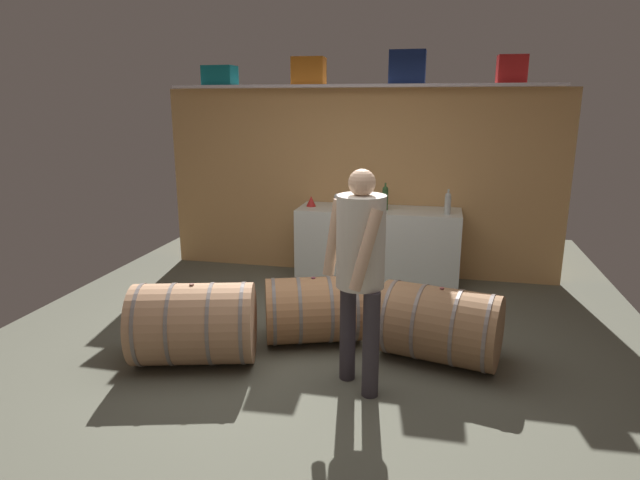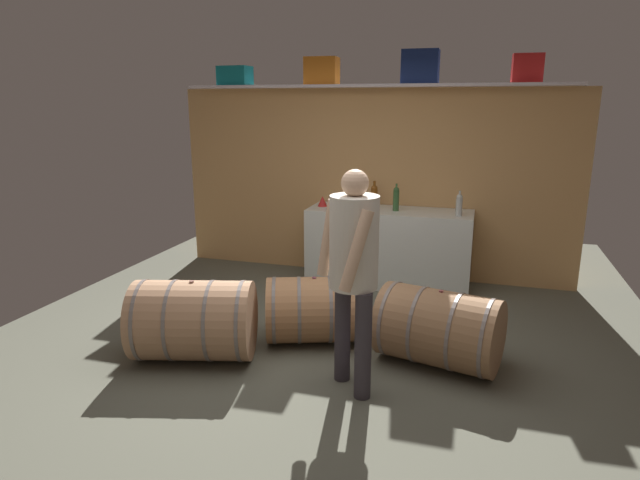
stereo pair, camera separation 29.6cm
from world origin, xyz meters
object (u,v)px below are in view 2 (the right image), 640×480
wine_bottle_clear (459,205)px  wine_barrel_flank (439,328)px  toolcase_orange (322,71)px  wine_bottle_green (396,198)px  wine_barrel_far (314,309)px  wine_bottle_amber (374,195)px  winemaker_pouring (353,259)px  toolcase_navy (420,67)px  wine_glass (349,198)px  toolcase_teal (235,76)px  toolcase_red (527,68)px  red_funnel (322,201)px  work_cabinet (389,247)px  wine_barrel_near (194,320)px

wine_bottle_clear → wine_barrel_flank: wine_bottle_clear is taller
toolcase_orange → wine_bottle_green: toolcase_orange is taller
wine_bottle_clear → wine_barrel_far: bearing=-124.4°
wine_bottle_amber → winemaker_pouring: 2.57m
toolcase_navy → wine_glass: size_ratio=2.63×
wine_bottle_green → winemaker_pouring: 2.39m
toolcase_teal → wine_bottle_green: bearing=-6.0°
wine_bottle_amber → winemaker_pouring: bearing=-82.1°
wine_barrel_flank → winemaker_pouring: winemaker_pouring is taller
toolcase_red → wine_barrel_flank: (-0.61, -2.06, -2.06)m
winemaker_pouring → wine_barrel_flank: bearing=-89.6°
toolcase_orange → wine_bottle_amber: bearing=-10.0°
wine_bottle_amber → wine_barrel_far: (-0.14, -1.86, -0.71)m
wine_bottle_amber → winemaker_pouring: winemaker_pouring is taller
red_funnel → wine_barrel_flank: red_funnel is taller
work_cabinet → toolcase_orange: bearing=166.0°
toolcase_red → wine_barrel_far: size_ratio=0.31×
wine_bottle_amber → wine_barrel_far: 1.99m
toolcase_navy → winemaker_pouring: bearing=-92.6°
wine_bottle_amber → wine_barrel_far: wine_bottle_amber is taller
work_cabinet → winemaker_pouring: size_ratio=1.14×
toolcase_navy → red_funnel: size_ratio=3.22×
wine_barrel_flank → toolcase_orange: bearing=140.6°
wine_bottle_green → wine_barrel_flank: size_ratio=0.29×
toolcase_navy → work_cabinet: bearing=-139.3°
wine_glass → wine_barrel_far: (0.14, -1.80, -0.68)m
wine_bottle_clear → red_funnel: 1.54m
toolcase_orange → wine_barrel_far: toolcase_orange is taller
work_cabinet → wine_bottle_amber: 0.62m
toolcase_orange → toolcase_red: 2.18m
winemaker_pouring → red_funnel: bearing=-22.9°
toolcase_orange → wine_glass: 1.46m
toolcase_red → wine_bottle_amber: toolcase_red is taller
work_cabinet → wine_barrel_flank: work_cabinet is taller
toolcase_red → wine_glass: size_ratio=2.00×
wine_barrel_flank → wine_bottle_amber: bearing=128.2°
work_cabinet → wine_bottle_green: 0.58m
toolcase_teal → toolcase_navy: size_ratio=0.94×
toolcase_red → wine_glass: (-1.82, -0.14, -1.40)m
toolcase_orange → wine_barrel_flank: (1.58, -2.06, -2.07)m
toolcase_red → wine_barrel_near: toolcase_red is taller
toolcase_teal → wine_bottle_clear: 3.03m
wine_bottle_green → wine_bottle_clear: bearing=-7.3°
toolcase_teal → toolcase_red: (3.26, 0.00, 0.03)m
wine_bottle_amber → red_funnel: (-0.58, -0.14, -0.07)m
wine_barrel_far → wine_barrel_flank: 1.08m
toolcase_teal → winemaker_pouring: bearing=-50.8°
wine_bottle_amber → wine_barrel_near: (-0.98, -2.45, -0.67)m
work_cabinet → wine_bottle_clear: bearing=-8.6°
wine_bottle_amber → wine_barrel_flank: (0.93, -1.99, -0.69)m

